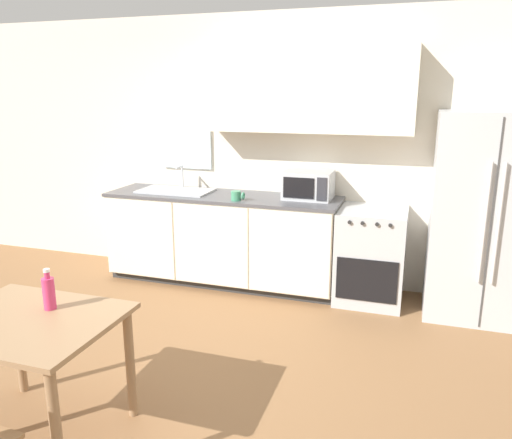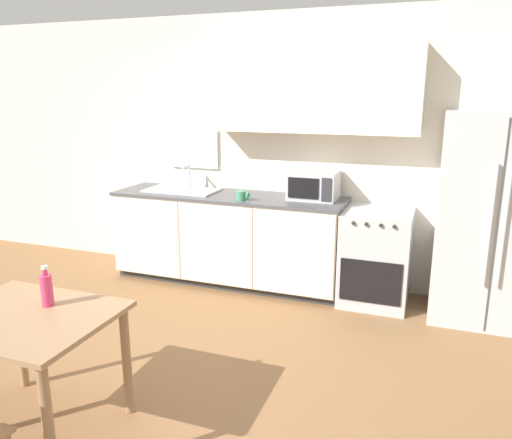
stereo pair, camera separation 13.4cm
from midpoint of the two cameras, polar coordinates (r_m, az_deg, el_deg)
The scene contains 10 objects.
ground_plane at distance 3.72m, azimuth -10.67°, elevation -17.36°, with size 12.00×12.00×0.00m, color olive.
wall_back at distance 5.12m, azimuth 0.99°, elevation 9.20°, with size 12.00×0.38×2.70m.
kitchen_counter at distance 5.16m, azimuth -4.55°, elevation -2.20°, with size 2.39×0.66×0.93m.
oven_range at distance 4.83m, azimuth 12.20°, elevation -4.05°, with size 0.62×0.66×0.88m.
refrigerator at distance 4.69m, azimuth 24.04°, elevation 0.22°, with size 0.90×0.73×1.79m.
kitchen_sink at distance 5.28m, azimuth -9.88°, elevation 3.31°, with size 0.75×0.42×0.25m.
microwave at distance 4.86m, azimuth 5.24°, elevation 3.98°, with size 0.46×0.39×0.27m.
coffee_mug at distance 4.77m, azimuth -3.02°, elevation 2.72°, with size 0.13×0.09×0.09m.
dining_table at distance 3.14m, azimuth -25.66°, elevation -12.18°, with size 0.96×0.78×0.73m.
drink_bottle at distance 3.13m, azimuth -23.75°, elevation -7.64°, with size 0.07×0.07×0.24m.
Camera 1 is at (1.52, -2.77, 1.94)m, focal length 35.00 mm.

